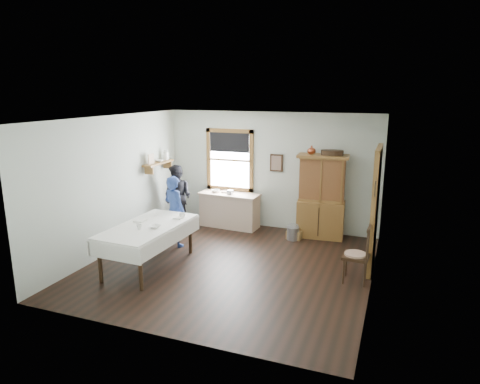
# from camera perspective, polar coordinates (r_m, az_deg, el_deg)

# --- Properties ---
(room) EXTENTS (5.01, 5.01, 2.70)m
(room) POSITION_cam_1_polar(r_m,az_deg,el_deg) (7.62, -1.34, -0.39)
(room) COLOR black
(room) RESTS_ON ground
(window) EXTENTS (1.18, 0.07, 1.48)m
(window) POSITION_cam_1_polar(r_m,az_deg,el_deg) (10.18, -1.37, 4.74)
(window) COLOR white
(window) RESTS_ON room
(doorway) EXTENTS (0.09, 1.14, 2.22)m
(doorway) POSITION_cam_1_polar(r_m,az_deg,el_deg) (7.97, 17.67, -1.80)
(doorway) COLOR #4A3F35
(doorway) RESTS_ON room
(wall_shelf) EXTENTS (0.24, 1.00, 0.44)m
(wall_shelf) POSITION_cam_1_polar(r_m,az_deg,el_deg) (9.98, -10.72, 3.99)
(wall_shelf) COLOR olive
(wall_shelf) RESTS_ON room
(framed_picture) EXTENTS (0.30, 0.04, 0.40)m
(framed_picture) POSITION_cam_1_polar(r_m,az_deg,el_deg) (9.82, 4.86, 3.88)
(framed_picture) COLOR #332111
(framed_picture) RESTS_ON room
(rug_beater) EXTENTS (0.01, 0.27, 0.27)m
(rug_beater) POSITION_cam_1_polar(r_m,az_deg,el_deg) (7.31, 17.67, 1.35)
(rug_beater) COLOR black
(rug_beater) RESTS_ON room
(work_counter) EXTENTS (1.45, 0.63, 0.81)m
(work_counter) POSITION_cam_1_polar(r_m,az_deg,el_deg) (10.12, -1.40, -2.42)
(work_counter) COLOR tan
(work_counter) RESTS_ON room
(china_hutch) EXTENTS (1.11, 0.59, 1.83)m
(china_hutch) POSITION_cam_1_polar(r_m,az_deg,el_deg) (9.44, 10.80, -0.63)
(china_hutch) COLOR olive
(china_hutch) RESTS_ON room
(dining_table) EXTENTS (1.13, 2.03, 0.80)m
(dining_table) POSITION_cam_1_polar(r_m,az_deg,el_deg) (8.03, -12.08, -7.07)
(dining_table) COLOR white
(dining_table) RESTS_ON room
(spindle_chair) EXTENTS (0.48, 0.48, 1.00)m
(spindle_chair) POSITION_cam_1_polar(r_m,az_deg,el_deg) (7.50, 15.22, -7.93)
(spindle_chair) COLOR #332111
(spindle_chair) RESTS_ON room
(pail) EXTENTS (0.34, 0.34, 0.28)m
(pail) POSITION_cam_1_polar(r_m,az_deg,el_deg) (9.40, 7.08, -5.48)
(pail) COLOR #92959A
(pail) RESTS_ON room
(wicker_basket) EXTENTS (0.34, 0.26, 0.18)m
(wicker_basket) POSITION_cam_1_polar(r_m,az_deg,el_deg) (9.46, 7.25, -5.68)
(wicker_basket) COLOR #A7884B
(wicker_basket) RESTS_ON room
(woman_blue) EXTENTS (0.59, 0.48, 1.38)m
(woman_blue) POSITION_cam_1_polar(r_m,az_deg,el_deg) (8.92, -8.70, -2.88)
(woman_blue) COLOR navy
(woman_blue) RESTS_ON room
(figure_dark) EXTENTS (0.74, 0.61, 1.38)m
(figure_dark) POSITION_cam_1_polar(r_m,az_deg,el_deg) (10.08, -8.29, -0.95)
(figure_dark) COLOR black
(figure_dark) RESTS_ON room
(table_cup_a) EXTENTS (0.13, 0.13, 0.09)m
(table_cup_a) POSITION_cam_1_polar(r_m,az_deg,el_deg) (8.24, -7.71, -3.12)
(table_cup_a) COLOR white
(table_cup_a) RESTS_ON dining_table
(table_cup_b) EXTENTS (0.11, 0.11, 0.09)m
(table_cup_b) POSITION_cam_1_polar(r_m,az_deg,el_deg) (7.70, -13.30, -4.56)
(table_cup_b) COLOR white
(table_cup_b) RESTS_ON dining_table
(table_bowl) EXTENTS (0.23, 0.23, 0.05)m
(table_bowl) POSITION_cam_1_polar(r_m,az_deg,el_deg) (7.72, -11.23, -4.54)
(table_bowl) COLOR white
(table_bowl) RESTS_ON dining_table
(counter_book) EXTENTS (0.21, 0.26, 0.02)m
(counter_book) POSITION_cam_1_polar(r_m,az_deg,el_deg) (10.18, -2.38, 0.10)
(counter_book) COLOR #7D6353
(counter_book) RESTS_ON work_counter
(counter_bowl) EXTENTS (0.25, 0.25, 0.06)m
(counter_bowl) POSITION_cam_1_polar(r_m,az_deg,el_deg) (10.14, -3.27, 0.15)
(counter_bowl) COLOR white
(counter_bowl) RESTS_ON work_counter
(shelf_bowl) EXTENTS (0.22, 0.22, 0.05)m
(shelf_bowl) POSITION_cam_1_polar(r_m,az_deg,el_deg) (9.99, -10.69, 4.13)
(shelf_bowl) COLOR white
(shelf_bowl) RESTS_ON wall_shelf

